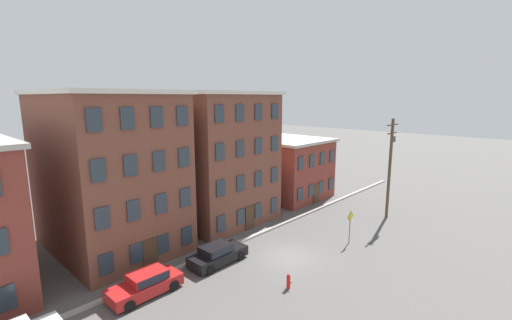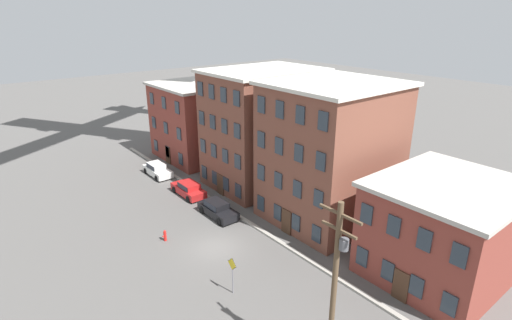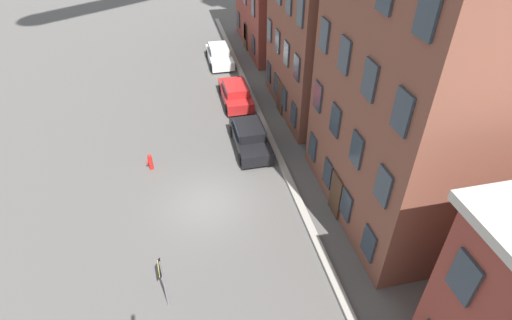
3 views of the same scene
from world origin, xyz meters
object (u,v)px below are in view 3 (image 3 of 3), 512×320
(caution_sign, at_px, (162,276))
(fire_hydrant, at_px, (150,162))
(car_red, at_px, (236,93))
(car_black, at_px, (250,136))
(car_white, at_px, (219,54))

(caution_sign, distance_m, fire_hydrant, 8.95)
(fire_hydrant, bearing_deg, car_red, 137.32)
(caution_sign, bearing_deg, car_red, 160.49)
(caution_sign, height_order, fire_hydrant, caution_sign)
(car_red, xyz_separation_m, fire_hydrant, (6.43, -5.93, -0.27))
(fire_hydrant, bearing_deg, car_black, 98.61)
(car_black, bearing_deg, car_red, 178.48)
(car_black, xyz_separation_m, caution_sign, (9.71, -5.26, 1.09))
(car_black, bearing_deg, car_white, 179.81)
(car_white, distance_m, car_black, 12.55)
(car_white, bearing_deg, car_black, -0.19)
(car_white, height_order, caution_sign, caution_sign)
(car_black, bearing_deg, caution_sign, -28.45)
(car_white, bearing_deg, caution_sign, -13.40)
(car_white, bearing_deg, fire_hydrant, -23.44)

